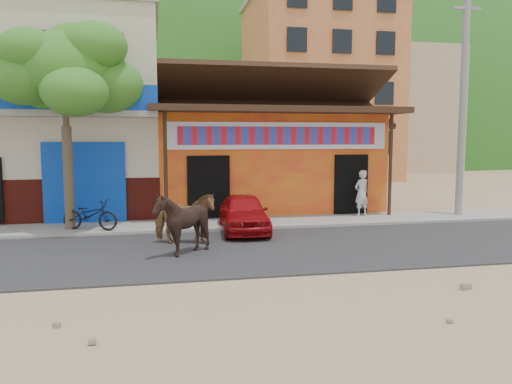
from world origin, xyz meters
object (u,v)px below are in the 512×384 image
red_car (244,213)px  pedestrian (362,193)px  cow_dark (182,223)px  scooter (90,215)px  utility_pole (463,98)px  tree (66,126)px  cow_tan (185,218)px

red_car → pedestrian: size_ratio=2.08×
cow_dark → pedestrian: 7.62m
red_car → scooter: size_ratio=1.93×
pedestrian → utility_pole: bearing=152.0°
utility_pole → red_car: utility_pole is taller
red_car → scooter: red_car is taller
tree → red_car: tree is taller
cow_tan → cow_dark: bearing=-176.6°
cow_dark → scooter: size_ratio=0.88×
tree → scooter: 2.64m
tree → red_car: bearing=-11.3°
utility_pole → cow_tan: utility_pole is taller
cow_dark → pedestrian: pedestrian is taller
tree → pedestrian: size_ratio=3.82×
tree → pedestrian: tree is taller
tree → cow_tan: (3.20, -2.39, -2.41)m
utility_pole → cow_tan: bearing=-164.9°
cow_tan → utility_pole: bearing=-65.2°
utility_pole → scooter: utility_pole is taller
utility_pole → cow_dark: utility_pole is taller
cow_dark → red_car: size_ratio=0.46×
tree → cow_dark: bearing=-49.7°
pedestrian → cow_tan: bearing=5.5°
pedestrian → tree: bearing=-16.7°
utility_pole → scooter: (-12.20, -0.50, -3.56)m
tree → scooter: bearing=-26.2°
cow_tan → red_car: 2.27m
cow_tan → cow_dark: size_ratio=1.06×
tree → scooter: tree is taller
pedestrian → scooter: bearing=-14.5°
utility_pole → cow_dark: (-9.74, -3.81, -3.33)m
cow_tan → scooter: bearing=60.7°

